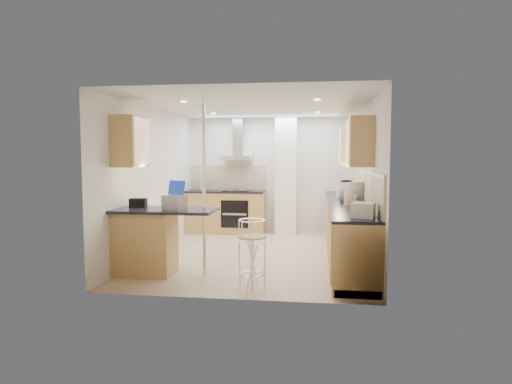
# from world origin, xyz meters

# --- Properties ---
(ground) EXTENTS (4.80, 4.80, 0.00)m
(ground) POSITION_xyz_m (0.00, 0.00, 0.00)
(ground) COLOR tan
(ground) RESTS_ON ground
(room_shell) EXTENTS (3.64, 4.84, 2.51)m
(room_shell) POSITION_xyz_m (0.32, 0.38, 1.54)
(room_shell) COLOR silver
(room_shell) RESTS_ON ground
(right_counter) EXTENTS (0.63, 4.40, 0.92)m
(right_counter) POSITION_xyz_m (1.50, 0.00, 0.46)
(right_counter) COLOR tan
(right_counter) RESTS_ON ground
(back_counter) EXTENTS (1.70, 0.63, 0.92)m
(back_counter) POSITION_xyz_m (-0.95, 2.10, 0.46)
(back_counter) COLOR tan
(back_counter) RESTS_ON ground
(peninsula) EXTENTS (1.47, 0.72, 0.94)m
(peninsula) POSITION_xyz_m (-1.12, -1.45, 0.48)
(peninsula) COLOR tan
(peninsula) RESTS_ON ground
(microwave) EXTENTS (0.46, 0.63, 0.33)m
(microwave) POSITION_xyz_m (1.61, 0.28, 1.08)
(microwave) COLOR white
(microwave) RESTS_ON right_counter
(laptop) EXTENTS (0.35, 0.31, 0.20)m
(laptop) POSITION_xyz_m (-0.93, -1.54, 1.04)
(laptop) COLOR #9D9FA4
(laptop) RESTS_ON peninsula
(bag) EXTENTS (0.25, 0.20, 0.13)m
(bag) POSITION_xyz_m (-1.55, -1.30, 1.00)
(bag) COLOR black
(bag) RESTS_ON peninsula
(bar_stool_near) EXTENTS (0.45, 0.45, 0.91)m
(bar_stool_near) POSITION_xyz_m (-1.26, -1.54, 0.45)
(bar_stool_near) COLOR tan
(bar_stool_near) RESTS_ON ground
(bar_stool_end) EXTENTS (0.52, 0.52, 0.90)m
(bar_stool_end) POSITION_xyz_m (0.22, -2.01, 0.45)
(bar_stool_end) COLOR tan
(bar_stool_end) RESTS_ON ground
(jar_a) EXTENTS (0.15, 0.15, 0.17)m
(jar_a) POSITION_xyz_m (1.49, 1.36, 1.01)
(jar_a) COLOR beige
(jar_a) RESTS_ON right_counter
(jar_b) EXTENTS (0.14, 0.14, 0.16)m
(jar_b) POSITION_xyz_m (1.41, 0.76, 1.00)
(jar_b) COLOR beige
(jar_b) RESTS_ON right_counter
(jar_c) EXTENTS (0.16, 0.16, 0.20)m
(jar_c) POSITION_xyz_m (1.50, -0.41, 1.02)
(jar_c) COLOR #B7AA93
(jar_c) RESTS_ON right_counter
(jar_d) EXTENTS (0.10, 0.10, 0.14)m
(jar_d) POSITION_xyz_m (1.58, -0.28, 0.99)
(jar_d) COLOR white
(jar_d) RESTS_ON right_counter
(bread_bin) EXTENTS (0.34, 0.40, 0.18)m
(bread_bin) POSITION_xyz_m (1.58, -1.80, 1.01)
(bread_bin) COLOR beige
(bread_bin) RESTS_ON right_counter
(kettle) EXTENTS (0.16, 0.16, 0.24)m
(kettle) POSITION_xyz_m (-1.48, 2.14, 1.04)
(kettle) COLOR #B0B3B5
(kettle) RESTS_ON back_counter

